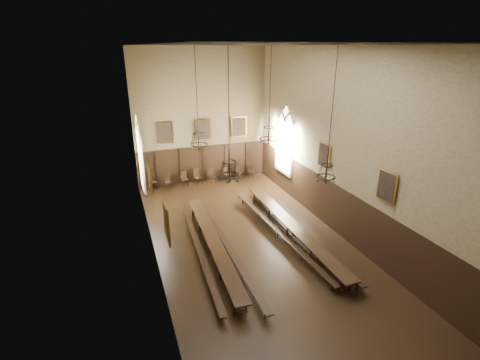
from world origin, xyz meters
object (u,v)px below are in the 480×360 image
table_right (291,231)px  chandelier_back_left (199,138)px  chair_4 (212,178)px  table_left (213,246)px  bench_left_inner (225,244)px  chair_5 (227,177)px  chair_6 (239,175)px  chair_3 (198,180)px  chandelier_front_left (229,167)px  chair_1 (168,184)px  bench_right_inner (278,233)px  bench_right_outer (295,227)px  bench_left_outer (199,251)px  chandelier_back_right (269,133)px  chandelier_front_right (327,168)px  chair_2 (185,181)px  chair_7 (251,173)px  chair_0 (153,185)px

table_right → chandelier_back_left: bearing=143.5°
chair_4 → table_left: bearing=-117.8°
bench_left_inner → chair_5: bearing=71.2°
chair_5 → chair_6: 0.95m
chair_3 → chandelier_front_left: bearing=-116.3°
chair_1 → table_right: bearing=-61.3°
bench_right_inner → chair_6: 8.59m
bench_right_outer → chair_1: (-5.10, 8.33, -0.04)m
chair_5 → bench_left_outer: bearing=-130.6°
chandelier_back_left → chandelier_back_right: same height
bench_right_inner → chair_4: size_ratio=10.00×
chair_3 → chandelier_front_right: (2.88, -10.80, 4.02)m
chair_5 → chandelier_front_right: (0.78, -10.75, 4.05)m
bench_left_outer → chandelier_back_left: chandelier_back_left is taller
bench_right_inner → table_right: bearing=-17.7°
bench_left_outer → chair_5: (4.17, 8.64, 0.01)m
bench_left_outer → chandelier_back_left: 5.38m
chair_2 → chair_6: chair_2 is taller
table_left → chair_7: chair_7 is taller
chandelier_back_right → chandelier_front_right: bearing=-83.1°
chair_7 → chair_4: bearing=-164.9°
chair_3 → chair_1: bearing=159.8°
chair_1 → chair_4: chair_4 is taller
bench_right_inner → chandelier_back_right: bearing=80.5°
table_right → bench_right_outer: table_right is taller
chair_6 → chandelier_back_left: chandelier_back_left is taller
chair_4 → chandelier_back_left: bearing=-123.1°
table_left → bench_left_inner: 0.62m
bench_right_outer → chair_6: size_ratio=12.08×
chandelier_front_left → chair_7: bearing=64.3°
chair_5 → bench_left_inner: bearing=-123.6°
bench_left_outer → bench_right_inner: size_ratio=0.95×
chair_1 → bench_left_outer: bearing=-89.6°
chair_0 → chair_4: size_ratio=1.09×
table_right → bench_right_inner: 0.69m
chair_2 → chandelier_back_left: 7.35m
bench_left_outer → chair_2: size_ratio=9.17×
chandelier_front_right → chair_2: bearing=109.5°
table_right → chair_1: 9.88m
table_left → chair_7: 10.27m
bench_right_outer → chair_3: chair_3 is taller
chair_5 → chair_3: bearing=163.8°
table_right → chair_3: 9.08m
table_left → bench_right_inner: bearing=3.9°
table_right → chair_0: chair_0 is taller
bench_right_inner → chair_1: size_ratio=10.78×
table_right → bench_left_outer: 4.70m
bench_left_inner → chair_0: size_ratio=9.87×
chair_3 → chandelier_back_right: chandelier_back_right is taller
chair_3 → chair_4: chair_3 is taller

